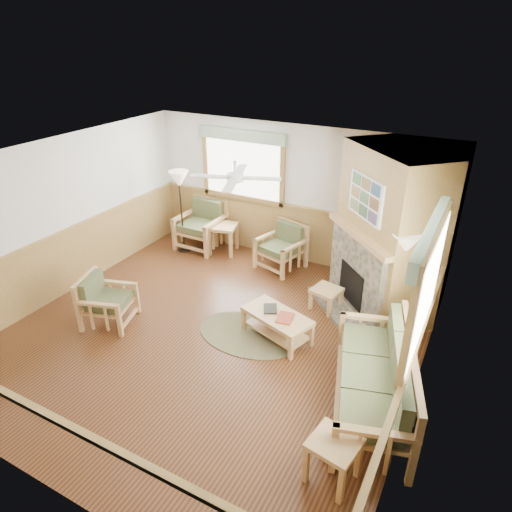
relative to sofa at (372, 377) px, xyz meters
The scene contains 24 objects.
floor 2.62m from the sofa, behind, with size 6.00×6.00×0.01m, color #4D2A15.
ceiling 3.39m from the sofa, behind, with size 6.00×6.00×0.01m, color white.
wall_back 4.29m from the sofa, 127.40° to the left, with size 6.00×0.02×2.70m, color white.
wall_front 3.79m from the sofa, 133.74° to the right, with size 6.00×0.02×2.70m, color white.
wall_left 5.63m from the sofa, behind, with size 0.02×6.00×2.70m, color white.
wall_right 1.03m from the sofa, 36.66° to the left, with size 0.02×6.00×2.70m, color white.
wainscot 2.57m from the sofa, behind, with size 6.00×6.00×1.10m, color olive, non-canonical shape.
fireplace 2.58m from the sofa, 101.84° to the left, with size 2.20×2.20×2.70m, color olive, non-canonical shape.
window_back 5.32m from the sofa, 137.93° to the left, with size 1.90×0.16×1.50m, color white, non-canonical shape.
window_right 2.09m from the sofa, 18.21° to the left, with size 0.16×1.90×1.50m, color white, non-canonical shape.
ceiling_fan 3.19m from the sofa, 164.24° to the left, with size 1.24×1.24×0.36m, color white, non-canonical shape.
sofa is the anchor object (origin of this frame).
armchair_back_left 5.32m from the sofa, 147.15° to the left, with size 0.89×0.89×0.99m, color tan, non-canonical shape.
armchair_back_right 3.82m from the sofa, 132.15° to the left, with size 0.78×0.78×0.87m, color tan, non-canonical shape.
armchair_left 4.18m from the sofa, behind, with size 0.72×0.72×0.81m, color tan, non-canonical shape.
coffee_table 1.82m from the sofa, 155.62° to the left, with size 1.07×0.53×0.43m, color tan, non-canonical shape.
end_table_chairs 4.86m from the sofa, 143.58° to the left, with size 0.55×0.53×0.62m, color tan, non-canonical shape.
end_table_sofa 1.20m from the sofa, 93.26° to the right, with size 0.48×0.46×0.54m, color tan, non-canonical shape.
footstool 2.26m from the sofa, 124.15° to the left, with size 0.44×0.44×0.38m, color tan, non-canonical shape.
braided_rug 2.20m from the sofa, 163.80° to the left, with size 1.63×1.63×0.01m, color brown.
floor_lamp_left 5.36m from the sofa, 151.40° to the left, with size 0.40×0.40×1.74m, color black, non-canonical shape.
floor_lamp_right 1.64m from the sofa, 93.54° to the left, with size 0.40×0.40×1.73m, color black, non-canonical shape.
book_red 1.64m from the sofa, 155.05° to the left, with size 0.22×0.30×0.03m, color maroon.
book_dark 1.96m from the sofa, 155.57° to the left, with size 0.20×0.27×0.03m, color black.
Camera 1 is at (3.31, -4.75, 4.30)m, focal length 32.00 mm.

